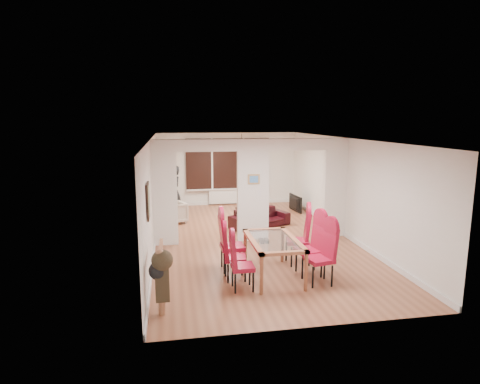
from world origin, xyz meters
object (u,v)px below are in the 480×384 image
object	(u,v)px
armchair	(173,213)
bowl	(252,206)
dining_chair_la	(243,263)
sofa	(260,218)
dining_chair_rb	(309,246)
dining_chair_lc	(232,242)
dining_chair_rc	(298,237)
coffee_table	(252,211)
dining_table	(273,258)
television	(293,203)
dining_chair_ra	(319,255)
person	(175,192)
bottle	(260,204)
dining_chair_lb	(235,254)

from	to	relation	value
armchair	bowl	distance (m)	2.65
dining_chair_la	sofa	distance (m)	4.41
dining_chair_la	dining_chair_rb	distance (m)	1.51
dining_chair_lc	dining_chair_rc	xyz separation A→B (m)	(1.45, 0.13, -0.00)
coffee_table	dining_chair_la	bearing A→B (deg)	-103.45
sofa	coffee_table	distance (m)	1.42
dining_chair_rb	dining_table	bearing A→B (deg)	164.97
sofa	television	distance (m)	2.30
sofa	bowl	distance (m)	1.51
dining_chair_ra	dining_chair_rc	world-z (taller)	dining_chair_rc
person	bottle	size ratio (longest dim) A/B	6.49
television	bottle	distance (m)	1.29
dining_table	bottle	size ratio (longest dim) A/B	6.47
sofa	dining_chair_rc	bearing A→B (deg)	-110.39
dining_table	dining_chair_la	world-z (taller)	dining_chair_la
dining_chair_la	dining_chair_rc	bearing A→B (deg)	39.22
dining_table	dining_chair_ra	world-z (taller)	dining_chair_ra
sofa	person	world-z (taller)	person
person	dining_chair_rb	bearing A→B (deg)	10.36
armchair	television	xyz separation A→B (m)	(4.00, 0.88, -0.04)
dining_chair_ra	coffee_table	xyz separation A→B (m)	(-0.12, 5.62, -0.45)
sofa	armchair	bearing A→B (deg)	138.35
bowl	dining_chair_lb	bearing A→B (deg)	-105.27
dining_chair_lc	bowl	bearing A→B (deg)	72.15
dining_chair_rc	sofa	xyz separation A→B (m)	(-0.14, 3.10, -0.33)
dining_chair_lb	dining_chair_rb	xyz separation A→B (m)	(1.49, -0.01, 0.07)
television	dining_chair_lc	bearing A→B (deg)	143.71
person	bottle	world-z (taller)	person
dining_chair_lc	person	distance (m)	4.83
dining_chair_lb	coffee_table	world-z (taller)	dining_chair_lb
sofa	bottle	bearing A→B (deg)	53.40
armchair	coffee_table	world-z (taller)	armchair
dining_table	bottle	xyz separation A→B (m)	(0.89, 5.03, -0.02)
dining_chair_rb	television	xyz separation A→B (m)	(1.37, 5.46, -0.31)
dining_chair_ra	dining_chair_rb	bearing A→B (deg)	84.18
bottle	television	bearing A→B (deg)	18.47
dining_chair_lc	person	bearing A→B (deg)	101.84
dining_chair_lc	dining_chair_ra	world-z (taller)	dining_chair_lc
dining_table	dining_chair_ra	size ratio (longest dim) A/B	1.45
coffee_table	dining_chair_ra	bearing A→B (deg)	-88.74
dining_chair_rc	armchair	distance (m)	4.73
armchair	person	size ratio (longest dim) A/B	0.42
dining_chair_ra	sofa	world-z (taller)	dining_chair_ra
dining_chair_lc	dining_chair_rc	bearing A→B (deg)	3.97
dining_table	person	distance (m)	5.51
dining_chair_rb	dining_chair_rc	distance (m)	0.65
dining_chair_rb	bottle	distance (m)	5.06
dining_table	coffee_table	distance (m)	5.18
dining_chair_ra	television	distance (m)	6.08
sofa	television	size ratio (longest dim) A/B	1.87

